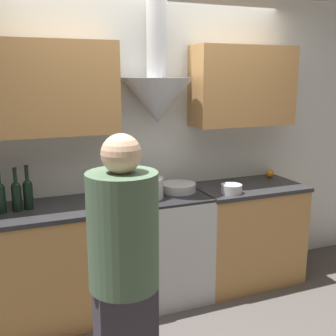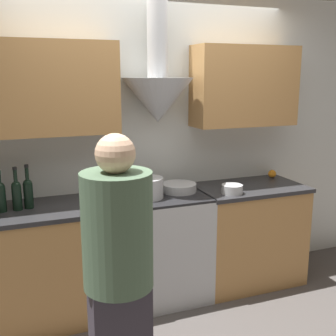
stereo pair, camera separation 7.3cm
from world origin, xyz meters
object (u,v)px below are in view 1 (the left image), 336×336
(wine_bottle_6, at_px, (16,194))
(stock_pot, at_px, (147,188))
(stove_range, at_px, (163,246))
(person_foreground_left, at_px, (124,276))
(mixing_bowl, at_px, (178,187))
(wine_bottle_7, at_px, (28,192))
(wine_bottle_5, at_px, (0,196))
(orange_fruit, at_px, (270,173))
(saucepan, at_px, (231,189))

(wine_bottle_6, relative_size, stock_pot, 1.23)
(stove_range, relative_size, person_foreground_left, 0.57)
(wine_bottle_6, relative_size, mixing_bowl, 1.09)
(mixing_bowl, xyz_separation_m, person_foreground_left, (-0.86, -1.27, -0.06))
(stove_range, distance_m, stock_pot, 0.56)
(wine_bottle_7, xyz_separation_m, stock_pot, (0.91, -0.07, -0.05))
(wine_bottle_5, relative_size, wine_bottle_6, 0.94)
(orange_fruit, distance_m, saucepan, 0.74)
(stock_pot, bearing_deg, orange_fruit, 9.15)
(wine_bottle_6, relative_size, wine_bottle_7, 0.98)
(wine_bottle_6, distance_m, wine_bottle_7, 0.08)
(wine_bottle_7, bearing_deg, person_foreground_left, -73.94)
(wine_bottle_7, bearing_deg, stock_pot, -4.20)
(wine_bottle_6, xyz_separation_m, person_foreground_left, (0.45, -1.24, -0.15))
(orange_fruit, bearing_deg, person_foreground_left, -143.44)
(wine_bottle_5, height_order, stock_pot, wine_bottle_5)
(stove_range, bearing_deg, stock_pot, -167.36)
(stove_range, height_order, stock_pot, stock_pot)
(wine_bottle_7, bearing_deg, orange_fruit, 3.82)
(stove_range, xyz_separation_m, wine_bottle_7, (-1.07, 0.03, 0.58))
(orange_fruit, bearing_deg, stock_pot, -170.85)
(stock_pot, distance_m, orange_fruit, 1.37)
(saucepan, distance_m, person_foreground_left, 1.64)
(saucepan, bearing_deg, wine_bottle_6, 173.79)
(person_foreground_left, bearing_deg, stove_range, 60.12)
(stove_range, height_order, wine_bottle_6, wine_bottle_6)
(wine_bottle_5, height_order, person_foreground_left, person_foreground_left)
(wine_bottle_5, xyz_separation_m, saucepan, (1.81, -0.19, -0.09))
(stock_pot, xyz_separation_m, saucepan, (0.71, -0.14, -0.05))
(stove_range, relative_size, mixing_bowl, 3.08)
(mixing_bowl, distance_m, orange_fruit, 1.05)
(wine_bottle_7, relative_size, stock_pot, 1.25)
(wine_bottle_7, bearing_deg, wine_bottle_5, -174.00)
(wine_bottle_5, height_order, saucepan, wine_bottle_5)
(wine_bottle_6, distance_m, stock_pot, 1.00)
(stove_range, xyz_separation_m, saucepan, (0.55, -0.17, 0.49))
(wine_bottle_5, relative_size, stock_pot, 1.15)
(wine_bottle_5, xyz_separation_m, wine_bottle_7, (0.19, 0.02, 0.00))
(wine_bottle_5, relative_size, mixing_bowl, 1.03)
(stock_pot, xyz_separation_m, mixing_bowl, (0.31, 0.08, -0.05))
(wine_bottle_6, height_order, person_foreground_left, person_foreground_left)
(saucepan, bearing_deg, person_foreground_left, -140.00)
(stock_pot, xyz_separation_m, person_foreground_left, (-0.55, -1.19, -0.11))
(wine_bottle_5, bearing_deg, person_foreground_left, -65.78)
(mixing_bowl, xyz_separation_m, orange_fruit, (1.04, 0.14, 0.00))
(stove_range, distance_m, wine_bottle_5, 1.39)
(wine_bottle_7, distance_m, orange_fruit, 2.27)
(person_foreground_left, bearing_deg, wine_bottle_5, 114.22)
(stove_range, xyz_separation_m, stock_pot, (-0.16, -0.04, 0.54))
(stock_pot, bearing_deg, mixing_bowl, 14.52)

